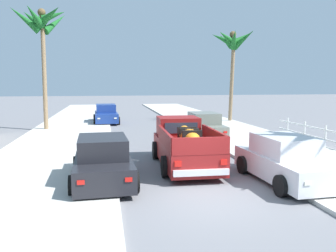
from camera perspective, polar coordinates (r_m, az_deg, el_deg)
The scene contains 12 objects.
ground_plane at distance 9.92m, azimuth 7.36°, elevation -12.06°, with size 160.00×160.00×0.00m, color slate.
sidewalk_left at distance 21.28m, azimuth -16.61°, elevation -1.75°, with size 5.30×60.00×0.12m, color beige.
sidewalk_right at distance 22.66m, azimuth 10.71°, elevation -1.04°, with size 5.30×60.00×0.12m, color beige.
curb_left at distance 21.18m, azimuth -13.25°, elevation -1.71°, with size 0.16×60.00×0.10m, color silver.
curb_right at distance 22.25m, azimuth 7.71°, elevation -1.16°, with size 0.16×60.00×0.10m, color silver.
pickup_truck at distance 13.51m, azimuth 2.74°, elevation -3.25°, with size 2.34×5.27×1.80m.
car_left_near at distance 11.95m, azimuth 18.99°, elevation -5.52°, with size 2.13×4.31×1.54m.
car_right_near at distance 28.23m, azimuth -10.33°, elevation 1.91°, with size 2.13×4.31×1.54m.
car_left_mid at distance 20.26m, azimuth 5.98°, elevation -0.06°, with size 2.09×4.29×1.54m.
car_right_mid at distance 11.42m, azimuth -10.85°, elevation -5.83°, with size 2.13×4.31×1.54m.
palm_tree_left_fore at distance 29.05m, azimuth 10.83°, elevation 13.26°, with size 3.42×3.80×7.53m.
palm_tree_right_fore at distance 25.13m, azimuth -20.35°, elevation 15.47°, with size 3.69×3.53×8.30m.
Camera 1 is at (-2.91, -8.91, 3.27)m, focal length 36.42 mm.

